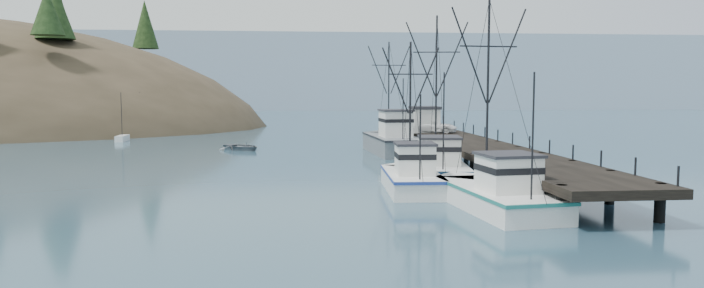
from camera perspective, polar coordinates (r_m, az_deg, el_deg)
The scene contains 12 objects.
ground at distance 34.32m, azimuth -2.23°, elevation -6.29°, with size 400.00×400.00×0.00m, color #29485B.
pier at distance 52.34m, azimuth 12.16°, elevation -0.58°, with size 6.00×44.00×2.00m.
distant_ridge at distance 204.05m, azimuth -2.29°, elevation 3.23°, with size 360.00×40.00×26.00m, color #9EB2C6.
distant_ridge_far at distance 221.96m, azimuth -15.54°, elevation 3.20°, with size 180.00×25.00×18.00m, color silver.
moored_sailboats at distance 96.40m, azimuth -24.08°, elevation 0.85°, with size 22.65×19.12×6.35m.
trawler_near at distance 36.39m, azimuth 12.80°, elevation -4.45°, with size 5.11×12.17×12.14m.
trawler_mid at distance 41.85m, azimuth 5.43°, elevation -3.10°, with size 3.85×10.14×10.20m.
trawler_far at distance 47.60m, azimuth 7.71°, elevation -2.12°, with size 5.45×12.56×12.59m.
work_vessel at distance 65.49m, azimuth 3.60°, elevation 0.25°, with size 4.90×14.05×11.95m.
pier_shed at distance 68.23m, azimuth 6.62°, elevation 2.27°, with size 3.00×3.20×2.80m.
pickup_truck at distance 67.52m, azimuth 7.47°, elevation 1.60°, with size 2.28×4.93×1.37m, color white.
motorboat at distance 69.58m, azimuth -9.96°, elevation -0.55°, with size 3.64×5.10×1.06m, color slate.
Camera 1 is at (-1.99, -33.58, 6.80)m, focal length 32.00 mm.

